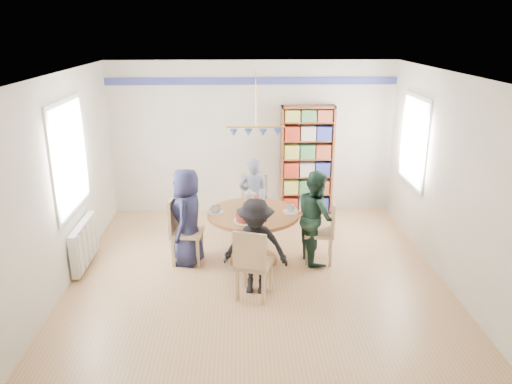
{
  "coord_description": "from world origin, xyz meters",
  "views": [
    {
      "loc": [
        -0.22,
        -6.18,
        3.26
      ],
      "look_at": [
        0.0,
        0.4,
        1.05
      ],
      "focal_mm": 35.0,
      "sensor_mm": 36.0,
      "label": 1
    }
  ],
  "objects_px": {
    "radiator": "(84,243)",
    "chair_near": "(252,261)",
    "chair_left": "(181,227)",
    "person_right": "(316,217)",
    "person_near": "(255,247)",
    "person_left": "(187,217)",
    "chair_right": "(325,228)",
    "person_far": "(254,198)",
    "chair_far": "(253,202)",
    "bookshelf": "(307,162)",
    "dining_table": "(253,225)"
  },
  "relations": [
    {
      "from": "chair_right",
      "to": "chair_near",
      "type": "height_order",
      "value": "chair_near"
    },
    {
      "from": "person_near",
      "to": "person_left",
      "type": "bearing_deg",
      "value": 144.98
    },
    {
      "from": "radiator",
      "to": "chair_far",
      "type": "bearing_deg",
      "value": 24.26
    },
    {
      "from": "person_right",
      "to": "bookshelf",
      "type": "distance_m",
      "value": 1.98
    },
    {
      "from": "person_right",
      "to": "person_near",
      "type": "distance_m",
      "value": 1.25
    },
    {
      "from": "chair_near",
      "to": "bookshelf",
      "type": "bearing_deg",
      "value": 70.87
    },
    {
      "from": "chair_near",
      "to": "bookshelf",
      "type": "xyz_separation_m",
      "value": [
        1.05,
        3.02,
        0.44
      ]
    },
    {
      "from": "chair_right",
      "to": "radiator",
      "type": "bearing_deg",
      "value": -179.07
    },
    {
      "from": "radiator",
      "to": "person_near",
      "type": "bearing_deg",
      "value": -18.5
    },
    {
      "from": "chair_near",
      "to": "person_far",
      "type": "distance_m",
      "value": 1.97
    },
    {
      "from": "person_left",
      "to": "person_right",
      "type": "bearing_deg",
      "value": 97.38
    },
    {
      "from": "radiator",
      "to": "person_right",
      "type": "relative_size",
      "value": 0.74
    },
    {
      "from": "chair_far",
      "to": "radiator",
      "type": "bearing_deg",
      "value": -155.74
    },
    {
      "from": "chair_left",
      "to": "bookshelf",
      "type": "relative_size",
      "value": 0.5
    },
    {
      "from": "chair_far",
      "to": "person_left",
      "type": "xyz_separation_m",
      "value": [
        -0.95,
        -1.01,
        0.15
      ]
    },
    {
      "from": "chair_left",
      "to": "person_right",
      "type": "bearing_deg",
      "value": -0.18
    },
    {
      "from": "radiator",
      "to": "dining_table",
      "type": "relative_size",
      "value": 0.77
    },
    {
      "from": "person_near",
      "to": "chair_right",
      "type": "bearing_deg",
      "value": 47.97
    },
    {
      "from": "dining_table",
      "to": "person_right",
      "type": "bearing_deg",
      "value": -0.57
    },
    {
      "from": "radiator",
      "to": "chair_right",
      "type": "xyz_separation_m",
      "value": [
        3.4,
        0.06,
        0.16
      ]
    },
    {
      "from": "chair_left",
      "to": "radiator",
      "type": "bearing_deg",
      "value": -176.27
    },
    {
      "from": "radiator",
      "to": "chair_near",
      "type": "bearing_deg",
      "value": -22.69
    },
    {
      "from": "chair_near",
      "to": "radiator",
      "type": "bearing_deg",
      "value": 157.31
    },
    {
      "from": "chair_far",
      "to": "person_far",
      "type": "height_order",
      "value": "person_far"
    },
    {
      "from": "person_far",
      "to": "chair_left",
      "type": "bearing_deg",
      "value": 43.36
    },
    {
      "from": "person_near",
      "to": "bookshelf",
      "type": "height_order",
      "value": "bookshelf"
    },
    {
      "from": "chair_far",
      "to": "dining_table",
      "type": "bearing_deg",
      "value": -91.14
    },
    {
      "from": "chair_far",
      "to": "chair_near",
      "type": "height_order",
      "value": "chair_far"
    },
    {
      "from": "radiator",
      "to": "person_far",
      "type": "relative_size",
      "value": 0.77
    },
    {
      "from": "chair_left",
      "to": "person_far",
      "type": "xyz_separation_m",
      "value": [
        1.06,
        0.9,
        0.11
      ]
    },
    {
      "from": "dining_table",
      "to": "bookshelf",
      "type": "distance_m",
      "value": 2.23
    },
    {
      "from": "chair_right",
      "to": "chair_near",
      "type": "bearing_deg",
      "value": -135.87
    },
    {
      "from": "chair_right",
      "to": "person_left",
      "type": "distance_m",
      "value": 1.96
    },
    {
      "from": "person_near",
      "to": "chair_far",
      "type": "bearing_deg",
      "value": 97.55
    },
    {
      "from": "chair_right",
      "to": "person_near",
      "type": "height_order",
      "value": "person_near"
    },
    {
      "from": "chair_right",
      "to": "person_far",
      "type": "xyz_separation_m",
      "value": [
        -0.99,
        0.94,
        0.14
      ]
    },
    {
      "from": "person_near",
      "to": "person_far",
      "type": "bearing_deg",
      "value": 97.09
    },
    {
      "from": "person_right",
      "to": "dining_table",
      "type": "bearing_deg",
      "value": 78.81
    },
    {
      "from": "chair_left",
      "to": "bookshelf",
      "type": "height_order",
      "value": "bookshelf"
    },
    {
      "from": "chair_right",
      "to": "chair_near",
      "type": "xyz_separation_m",
      "value": [
        -1.06,
        -1.03,
        0.01
      ]
    },
    {
      "from": "chair_near",
      "to": "person_right",
      "type": "relative_size",
      "value": 0.7
    },
    {
      "from": "chair_right",
      "to": "person_left",
      "type": "bearing_deg",
      "value": 179.42
    },
    {
      "from": "person_left",
      "to": "person_right",
      "type": "height_order",
      "value": "person_left"
    },
    {
      "from": "chair_left",
      "to": "person_left",
      "type": "distance_m",
      "value": 0.19
    },
    {
      "from": "chair_right",
      "to": "chair_far",
      "type": "relative_size",
      "value": 0.93
    },
    {
      "from": "radiator",
      "to": "bookshelf",
      "type": "relative_size",
      "value": 0.51
    },
    {
      "from": "chair_left",
      "to": "chair_near",
      "type": "height_order",
      "value": "chair_left"
    },
    {
      "from": "dining_table",
      "to": "chair_right",
      "type": "height_order",
      "value": "chair_right"
    },
    {
      "from": "chair_far",
      "to": "person_far",
      "type": "relative_size",
      "value": 0.77
    },
    {
      "from": "chair_right",
      "to": "person_right",
      "type": "bearing_deg",
      "value": 168.12
    }
  ]
}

